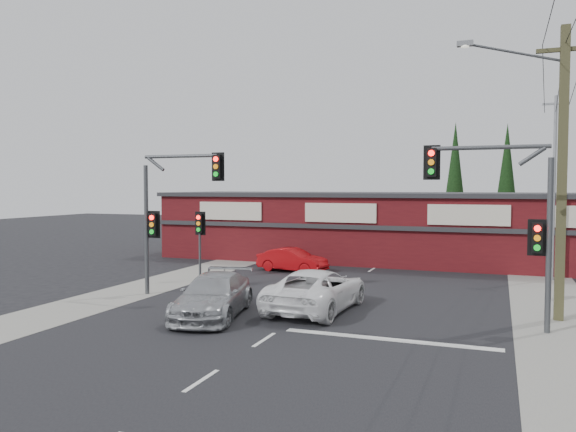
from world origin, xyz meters
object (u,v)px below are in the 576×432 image
(silver_suv, at_px, (213,296))
(red_sedan, at_px, (292,260))
(utility_pole, at_px, (558,163))
(shop_building, at_px, (372,226))
(white_suv, at_px, (317,290))

(silver_suv, xyz_separation_m, red_sedan, (-1.02, 10.86, -0.10))
(utility_pole, bearing_deg, silver_suv, -162.13)
(silver_suv, xyz_separation_m, utility_pole, (11.25, 3.63, 4.66))
(red_sedan, height_order, utility_pole, utility_pole)
(silver_suv, distance_m, shop_building, 17.78)
(white_suv, bearing_deg, utility_pole, -167.31)
(white_suv, xyz_separation_m, utility_pole, (8.15, 1.38, 4.63))
(white_suv, bearing_deg, silver_suv, 38.98)
(red_sedan, distance_m, utility_pole, 15.02)
(silver_suv, bearing_deg, utility_pole, 5.92)
(silver_suv, relative_size, red_sedan, 1.32)
(white_suv, bearing_deg, shop_building, -82.40)
(shop_building, relative_size, utility_pole, 2.73)
(shop_building, bearing_deg, red_sedan, -113.31)
(silver_suv, relative_size, shop_building, 0.19)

